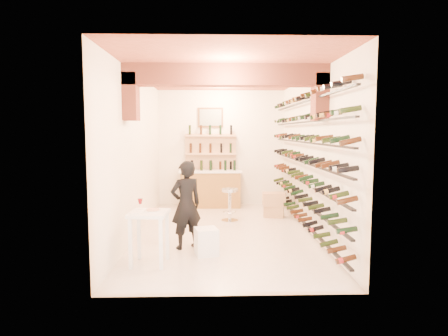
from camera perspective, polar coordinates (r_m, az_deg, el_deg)
name	(u,v)px	position (r m, az deg, el deg)	size (l,w,h in m)	color
ground	(224,232)	(7.84, 0.06, -9.71)	(6.00, 6.00, 0.00)	beige
room_shell	(225,122)	(7.31, 0.12, 7.01)	(3.52, 6.02, 3.21)	white
wine_rack	(300,157)	(7.78, 11.41, 1.64)	(0.32, 5.70, 2.56)	black
back_counter	(211,188)	(10.33, -2.03, -2.99)	(1.70, 0.62, 1.29)	olive
back_shelving	(211,164)	(10.49, -2.03, 0.64)	(1.40, 0.31, 2.73)	tan
tasting_table	(149,221)	(6.00, -11.26, -7.89)	(0.62, 0.62, 1.01)	white
white_stool	(206,241)	(6.44, -2.68, -11.04)	(0.36, 0.36, 0.45)	white
person	(186,205)	(6.68, -5.77, -5.58)	(0.57, 0.37, 1.56)	black
chrome_barstool	(230,202)	(8.68, 0.87, -5.23)	(0.39, 0.39, 0.76)	silver
crate_lower	(274,211)	(9.26, 7.52, -6.49)	(0.47, 0.33, 0.28)	tan
crate_upper	(274,199)	(9.21, 7.54, -4.69)	(0.53, 0.37, 0.31)	tan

